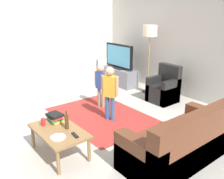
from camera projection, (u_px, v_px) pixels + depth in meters
name	position (u px, v px, depth m)	size (l,w,h in m)	color
ground	(88.00, 128.00, 4.71)	(7.80, 7.80, 0.00)	#B2ADA3
wall_back	(188.00, 44.00, 6.05)	(6.00, 0.12, 2.70)	silver
wall_left	(24.00, 41.00, 6.52)	(0.12, 6.00, 2.70)	silver
area_rug	(101.00, 115.00, 5.24)	(2.20, 1.60, 0.01)	#9E2D28
tv_stand	(119.00, 77.00, 7.32)	(1.20, 0.44, 0.50)	slate
tv	(119.00, 57.00, 7.12)	(1.10, 0.28, 0.71)	black
couch	(183.00, 144.00, 3.59)	(0.80, 1.80, 0.86)	brown
armchair	(164.00, 90.00, 5.97)	(0.60, 0.60, 0.90)	black
floor_lamp	(150.00, 35.00, 6.25)	(0.36, 0.36, 1.78)	#262626
child_near_tv	(101.00, 82.00, 5.53)	(0.32, 0.18, 1.00)	gray
child_center	(110.00, 89.00, 4.85)	(0.34, 0.22, 1.11)	#33598C
coffee_table	(59.00, 132.00, 3.75)	(1.00, 0.60, 0.42)	olive
book_stack	(55.00, 117.00, 4.00)	(0.28, 0.23, 0.13)	yellow
bottle	(67.00, 121.00, 3.73)	(0.06, 0.06, 0.29)	#4C3319
tv_remote	(75.00, 135.00, 3.56)	(0.17, 0.05, 0.02)	black
soda_can	(43.00, 122.00, 3.86)	(0.07, 0.07, 0.12)	red
plate	(58.00, 137.00, 3.50)	(0.22, 0.22, 0.02)	white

